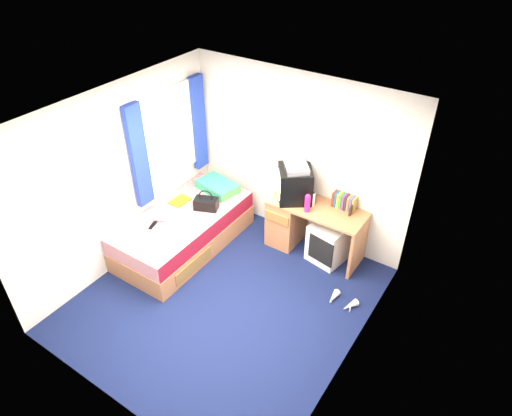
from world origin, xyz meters
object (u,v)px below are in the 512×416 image
Objects in this scene: vcr at (296,166)px; magazine at (180,201)px; crt_tv at (294,184)px; pillow at (218,186)px; storage_cube at (328,242)px; pink_water_bottle at (307,204)px; colour_swatch_fan at (156,231)px; handbag at (206,203)px; white_heels at (342,301)px; remote_control at (153,225)px; aerosol_can at (313,200)px; bed at (184,230)px; picture_frame at (351,210)px; desk at (298,221)px; towel at (179,228)px; water_bottle at (163,219)px.

vcr reaches higher than magazine.
pillow is at bearing -117.94° from crt_tv.
pink_water_bottle reaches higher than storage_cube.
storage_cube is 0.67m from pink_water_bottle.
crt_tv is 1.91m from colour_swatch_fan.
white_heels is at bearing -24.44° from handbag.
aerosol_can is at bearing 18.46° from remote_control.
bed is 5.56× the size of white_heels.
bed is 1.84m from aerosol_can.
vcr is 1.35m from handbag.
picture_frame is at bearing 13.48° from remote_control.
crt_tv reaches higher than pillow.
desk reaches higher than towel.
remote_control is at bearing -82.25° from magazine.
white_heels is at bearing -39.79° from aerosol_can.
water_bottle is at bearing -147.05° from picture_frame.
pink_water_bottle reaches higher than white_heels.
towel is 1.91× the size of remote_control.
aerosol_can is 0.70× the size of magazine.
pink_water_bottle is at bearing -0.28° from pillow.
colour_swatch_fan is (0.21, -0.70, -0.00)m from magazine.
magazine is at bearing -100.31° from crt_tv.
white_heels is at bearing 13.24° from towel.
vcr reaches higher than handbag.
white_heels is (2.14, -0.09, -0.59)m from handbag.
crt_tv is 1.25m from handbag.
storage_cube is 0.60m from picture_frame.
aerosol_can is at bearing 41.67° from colour_swatch_fan.
picture_frame is 1.96m from handbag.
magazine is (-1.45, -0.69, -0.70)m from vcr.
picture_frame reaches higher than desk.
storage_cube is (1.80, 0.86, 0.01)m from bed.
bed is 3.39× the size of pillow.
handbag reaches higher than storage_cube.
vcr is at bearing 9.18° from handbag.
picture_frame is 0.71× the size of aerosol_can.
desk is 1.29m from handbag.
desk is 0.84m from vcr.
crt_tv is 2.03× the size of towel.
magazine reaches higher than white_heels.
colour_swatch_fan is (-0.21, -0.77, -0.08)m from handbag.
magazine reaches higher than bed.
bed is 2.00m from storage_cube.
vcr is at bearing 24.50° from remote_control.
white_heels is (2.33, 0.20, -0.23)m from bed.
white_heels is (2.35, 0.68, -0.51)m from colour_swatch_fan.
towel is 0.85× the size of white_heels.
aerosol_can reaches higher than picture_frame.
aerosol_can is (-0.29, 0.03, 0.57)m from storage_cube.
magazine is (-1.54, -0.69, 0.14)m from desk.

